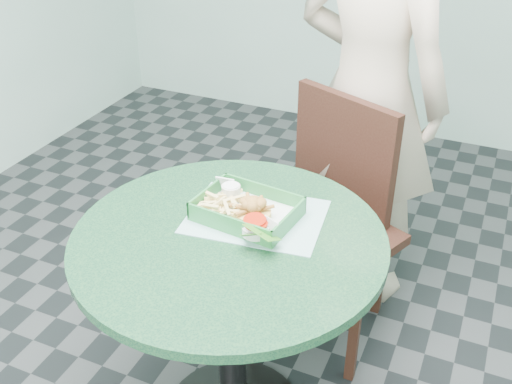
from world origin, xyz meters
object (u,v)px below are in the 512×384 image
at_px(diner_person, 372,56).
at_px(sauce_ramekin, 228,196).
at_px(crab_sandwich, 253,212).
at_px(food_basket, 247,218).
at_px(cafe_table, 230,287).
at_px(dining_chair, 332,206).

distance_m(diner_person, sauce_ramekin, 0.83).
relative_size(crab_sandwich, sauce_ramekin, 1.91).
bearing_deg(crab_sandwich, food_basket, 158.87).
height_order(cafe_table, diner_person, diner_person).
relative_size(cafe_table, crab_sandwich, 8.17).
height_order(dining_chair, sauce_ramekin, dining_chair).
xyz_separation_m(cafe_table, diner_person, (0.15, 0.91, 0.45)).
relative_size(diner_person, sauce_ramekin, 35.95).
bearing_deg(food_basket, diner_person, 80.00).
bearing_deg(diner_person, cafe_table, 96.84).
xyz_separation_m(cafe_table, dining_chair, (0.12, 0.62, -0.05)).
bearing_deg(food_basket, sauce_ramekin, 153.40).
distance_m(food_basket, sauce_ramekin, 0.10).
xyz_separation_m(cafe_table, crab_sandwich, (0.03, 0.10, 0.22)).
bearing_deg(dining_chair, cafe_table, -77.20).
distance_m(cafe_table, sauce_ramekin, 0.27).
bearing_deg(diner_person, food_basket, 96.29).
bearing_deg(food_basket, cafe_table, -95.18).
height_order(dining_chair, diner_person, diner_person).
bearing_deg(crab_sandwich, cafe_table, -108.61).
height_order(cafe_table, crab_sandwich, crab_sandwich).
xyz_separation_m(dining_chair, sauce_ramekin, (-0.19, -0.47, 0.27)).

